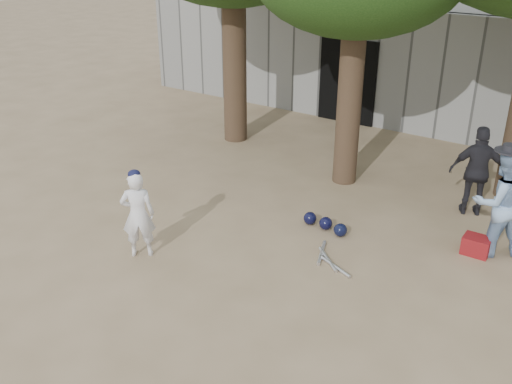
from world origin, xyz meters
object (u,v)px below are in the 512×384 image
Objects in this scene: spectator_dark at (478,171)px; red_bag at (476,245)px; spectator_blue at (499,203)px; boy_player at (138,215)px.

red_bag is at bearing 86.01° from spectator_dark.
spectator_blue reaches higher than spectator_dark.
boy_player is at bearing -4.31° from spectator_blue.
red_bag is at bearing 175.45° from boy_player.
spectator_blue reaches higher than red_bag.
spectator_dark is at bearing 108.51° from red_bag.
spectator_dark reaches higher than red_bag.
spectator_blue is (4.58, 3.29, 0.17)m from boy_player.
spectator_blue is at bearing 47.66° from red_bag.
boy_player is 0.86× the size of spectator_dark.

